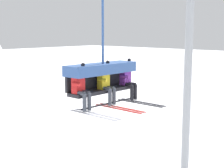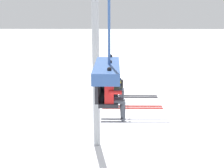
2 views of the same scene
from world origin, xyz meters
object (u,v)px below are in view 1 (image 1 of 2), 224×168
lift_tower_far (188,74)px  skier_red (81,87)px  skier_purple (128,80)px  chairlift_chair (101,72)px  skier_yellow (107,83)px

lift_tower_far → skier_red: (-7.33, -0.92, 0.42)m
lift_tower_far → skier_purple: lift_tower_far is taller
lift_tower_far → skier_red: lift_tower_far is taller
lift_tower_far → chairlift_chair: (-6.33, -0.71, 0.73)m
lift_tower_far → skier_purple: size_ratio=5.27×
skier_red → skier_yellow: same height
lift_tower_far → chairlift_chair: bearing=-173.6°
skier_yellow → lift_tower_far: bearing=8.3°
chairlift_chair → skier_purple: 1.08m
chairlift_chair → skier_purple: (1.01, -0.21, -0.31)m
lift_tower_far → skier_red: 7.40m
skier_yellow → skier_red: bearing=180.0°
chairlift_chair → skier_yellow: chairlift_chair is taller
lift_tower_far → skier_yellow: lift_tower_far is taller
skier_purple → skier_red: bearing=180.0°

